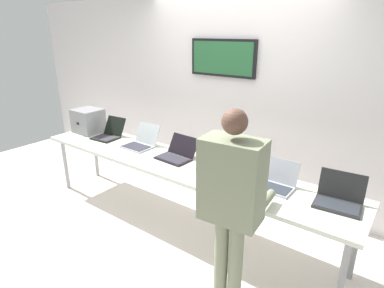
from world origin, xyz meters
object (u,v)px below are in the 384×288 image
object	(u,v)px
person	(232,195)
laptop_station_5	(339,198)
laptop_station_3	(220,165)
laptop_station_0	(109,133)
equipment_box	(88,121)
laptop_station_1	(141,142)
laptop_station_4	(276,181)
laptop_station_2	(177,154)
workbench	(177,166)
coffee_mug	(251,195)

from	to	relation	value
person	laptop_station_5	bearing A→B (deg)	51.40
laptop_station_3	laptop_station_0	bearing A→B (deg)	179.71
equipment_box	laptop_station_3	size ratio (longest dim) A/B	1.00
laptop_station_1	laptop_station_4	bearing A→B (deg)	-1.01
laptop_station_5	person	world-z (taller)	person
equipment_box	laptop_station_5	world-z (taller)	equipment_box
person	laptop_station_0	bearing A→B (deg)	162.23
laptop_station_2	laptop_station_1	bearing A→B (deg)	176.84
equipment_box	laptop_station_3	distance (m)	2.14
laptop_station_3	person	xyz separation A→B (m)	(0.55, -0.72, 0.16)
laptop_station_0	laptop_station_4	bearing A→B (deg)	-0.39
laptop_station_2	laptop_station_5	size ratio (longest dim) A/B	1.04
workbench	person	xyz separation A→B (m)	(1.03, -0.62, 0.26)
equipment_box	laptop_station_2	size ratio (longest dim) A/B	0.93
laptop_station_4	laptop_station_5	size ratio (longest dim) A/B	0.88
laptop_station_4	laptop_station_5	xyz separation A→B (m)	(0.53, 0.02, 0.00)
person	equipment_box	bearing A→B (deg)	164.99
workbench	laptop_station_4	distance (m)	1.09
workbench	coffee_mug	world-z (taller)	coffee_mug
equipment_box	laptop_station_4	distance (m)	2.73
laptop_station_2	person	distance (m)	1.32
laptop_station_4	person	size ratio (longest dim) A/B	0.21
laptop_station_1	person	bearing A→B (deg)	-23.75
laptop_station_4	person	xyz separation A→B (m)	(-0.05, -0.71, 0.16)
coffee_mug	laptop_station_2	bearing A→B (deg)	162.46
equipment_box	person	xyz separation A→B (m)	(2.68, -0.72, 0.05)
workbench	laptop_station_4	world-z (taller)	laptop_station_4
laptop_station_0	laptop_station_5	distance (m)	2.85
equipment_box	coffee_mug	bearing A→B (deg)	-7.47
laptop_station_3	laptop_station_5	world-z (taller)	laptop_station_3
laptop_station_5	workbench	bearing A→B (deg)	-176.16
laptop_station_2	laptop_station_3	size ratio (longest dim) A/B	1.07
laptop_station_1	laptop_station_5	world-z (taller)	laptop_station_1
workbench	person	bearing A→B (deg)	-31.07
laptop_station_1	laptop_station_2	size ratio (longest dim) A/B	0.96
laptop_station_3	person	bearing A→B (deg)	-52.80
workbench	person	world-z (taller)	person
laptop_station_4	equipment_box	bearing A→B (deg)	179.86
laptop_station_2	person	size ratio (longest dim) A/B	0.24
laptop_station_0	laptop_station_3	world-z (taller)	laptop_station_3
laptop_station_0	coffee_mug	distance (m)	2.27
laptop_station_4	coffee_mug	distance (m)	0.35
laptop_station_3	laptop_station_5	distance (m)	1.13
laptop_station_5	coffee_mug	size ratio (longest dim) A/B	4.29
laptop_station_3	person	size ratio (longest dim) A/B	0.23
laptop_station_0	person	distance (m)	2.39
equipment_box	person	distance (m)	2.78
laptop_station_0	laptop_station_3	distance (m)	1.73
laptop_station_3	coffee_mug	distance (m)	0.63
laptop_station_0	laptop_station_5	size ratio (longest dim) A/B	1.06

